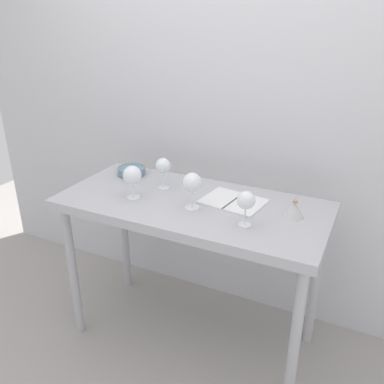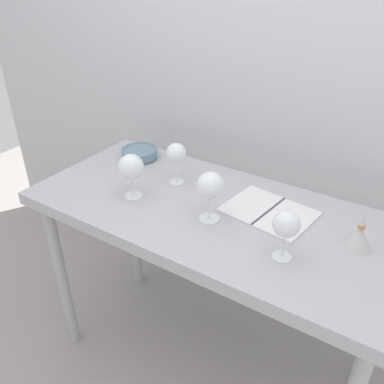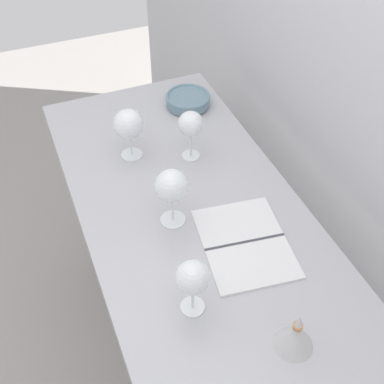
{
  "view_description": "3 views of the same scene",
  "coord_description": "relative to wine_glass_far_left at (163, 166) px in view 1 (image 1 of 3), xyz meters",
  "views": [
    {
      "loc": [
        0.83,
        -1.72,
        1.79
      ],
      "look_at": [
        -0.01,
        0.01,
        0.94
      ],
      "focal_mm": 37.86,
      "sensor_mm": 36.0,
      "label": 1
    },
    {
      "loc": [
        0.62,
        -1.09,
        1.71
      ],
      "look_at": [
        -0.06,
        -0.04,
        0.97
      ],
      "focal_mm": 37.07,
      "sensor_mm": 36.0,
      "label": 2
    },
    {
      "loc": [
        0.97,
        -0.39,
        1.97
      ],
      "look_at": [
        -0.02,
        0.01,
        0.93
      ],
      "focal_mm": 46.04,
      "sensor_mm": 36.0,
      "label": 3
    }
  ],
  "objects": [
    {
      "name": "tasting_bowl",
      "position": [
        -0.28,
        0.1,
        -0.1
      ],
      "size": [
        0.17,
        0.17,
        0.05
      ],
      "color": "#DBCC66",
      "rests_on": "steel_counter"
    },
    {
      "name": "wine_glass_near_left",
      "position": [
        -0.08,
        -0.18,
        -0.0
      ],
      "size": [
        0.1,
        0.1,
        0.18
      ],
      "color": "white",
      "rests_on": "steel_counter"
    },
    {
      "name": "ground_plane",
      "position": [
        0.22,
        -0.08,
        -1.03
      ],
      "size": [
        6.0,
        6.0,
        0.0
      ],
      "primitive_type": "plane",
      "color": "#9A9590"
    },
    {
      "name": "wine_glass_near_center",
      "position": [
        0.25,
        -0.16,
        0.01
      ],
      "size": [
        0.1,
        0.1,
        0.19
      ],
      "color": "white",
      "rests_on": "steel_counter"
    },
    {
      "name": "back_wall",
      "position": [
        0.22,
        0.41,
        0.27
      ],
      "size": [
        3.8,
        0.04,
        2.6
      ],
      "primitive_type": "cube",
      "color": "silver",
      "rests_on": "ground_plane"
    },
    {
      "name": "wine_glass_near_right",
      "position": [
        0.55,
        -0.22,
        -0.01
      ],
      "size": [
        0.08,
        0.08,
        0.17
      ],
      "color": "white",
      "rests_on": "steel_counter"
    },
    {
      "name": "wine_glass_far_left",
      "position": [
        0.0,
        0.0,
        0.0
      ],
      "size": [
        0.08,
        0.08,
        0.18
      ],
      "color": "white",
      "rests_on": "steel_counter"
    },
    {
      "name": "steel_counter",
      "position": [
        0.22,
        -0.09,
        -0.23
      ],
      "size": [
        1.4,
        0.65,
        0.9
      ],
      "color": "#AFAFB4",
      "rests_on": "ground_plane"
    },
    {
      "name": "decanter_funnel",
      "position": [
        0.73,
        -0.04,
        -0.09
      ],
      "size": [
        0.1,
        0.1,
        0.12
      ],
      "color": "beige",
      "rests_on": "steel_counter"
    },
    {
      "name": "open_notebook",
      "position": [
        0.41,
        -0.0,
        -0.12
      ],
      "size": [
        0.34,
        0.28,
        0.01
      ],
      "rotation": [
        0.0,
        0.0,
        -0.14
      ],
      "color": "white",
      "rests_on": "steel_counter"
    }
  ]
}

